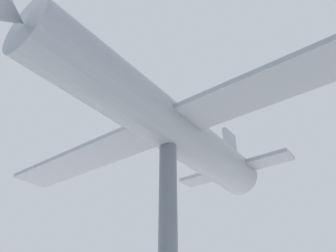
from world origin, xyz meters
TOP-DOWN VIEW (x-y plane):
  - suspended_airplane at (0.03, 0.27)m, footprint 17.42×13.48m

SIDE VIEW (x-z plane):
  - suspended_airplane at x=0.03m, z-range 6.68..9.80m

